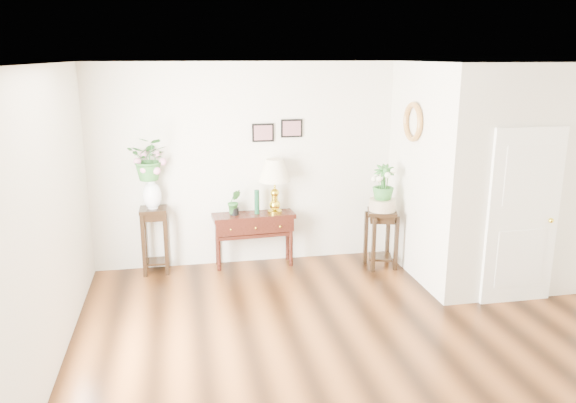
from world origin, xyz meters
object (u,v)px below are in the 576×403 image
object	(u,v)px
plant_stand_a	(155,240)
console_table	(254,240)
plant_stand_b	(381,239)
table_lamp	(275,188)

from	to	relation	value
plant_stand_a	console_table	bearing A→B (deg)	0.00
plant_stand_a	plant_stand_b	bearing A→B (deg)	-7.61
console_table	plant_stand_b	xyz separation A→B (m)	(1.72, -0.41, 0.03)
table_lamp	plant_stand_a	world-z (taller)	table_lamp
console_table	plant_stand_b	distance (m)	1.77
console_table	table_lamp	bearing A→B (deg)	-3.22
table_lamp	console_table	bearing A→B (deg)	180.00
console_table	table_lamp	distance (m)	0.79
plant_stand_b	table_lamp	bearing A→B (deg)	163.90
console_table	plant_stand_b	world-z (taller)	plant_stand_b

